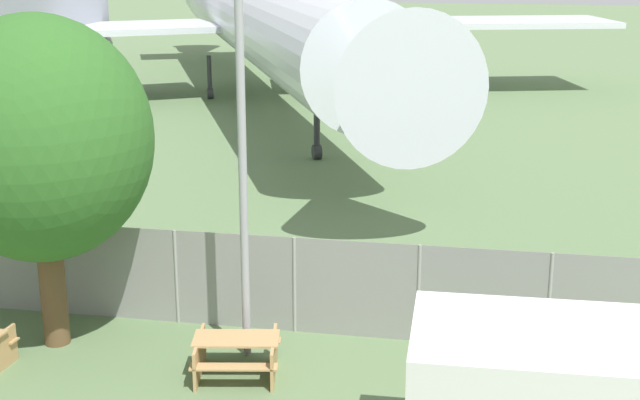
# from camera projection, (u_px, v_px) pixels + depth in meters

# --- Properties ---
(perimeter_fence) EXTENTS (56.07, 0.07, 2.06)m
(perimeter_fence) POSITION_uv_depth(u_px,v_px,m) (176.00, 277.00, 18.73)
(perimeter_fence) COLOR gray
(perimeter_fence) RESTS_ON ground
(airplane) EXTENTS (37.62, 45.37, 12.40)m
(airplane) POSITION_uv_depth(u_px,v_px,m) (259.00, 18.00, 44.49)
(airplane) COLOR silver
(airplane) RESTS_ON ground
(picnic_bench_open_grass) EXTENTS (1.81, 1.66, 0.76)m
(picnic_bench_open_grass) POSITION_uv_depth(u_px,v_px,m) (237.00, 352.00, 16.56)
(picnic_bench_open_grass) COLOR tan
(picnic_bench_open_grass) RESTS_ON ground
(tree_near_hangar) EXTENTS (4.31, 4.31, 6.59)m
(tree_near_hangar) POSITION_uv_depth(u_px,v_px,m) (40.00, 140.00, 16.88)
(tree_near_hangar) COLOR brown
(tree_near_hangar) RESTS_ON ground
(light_mast) EXTENTS (0.44, 0.44, 7.66)m
(light_mast) POSITION_uv_depth(u_px,v_px,m) (241.00, 120.00, 16.24)
(light_mast) COLOR #99999E
(light_mast) RESTS_ON ground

